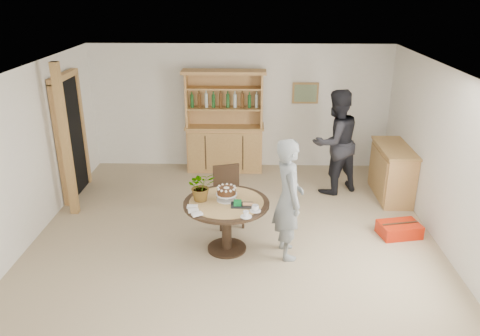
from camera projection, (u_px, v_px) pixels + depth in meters
name	position (u px, v px, depth m)	size (l,w,h in m)	color
ground	(233.00, 253.00, 6.66)	(7.00, 7.00, 0.00)	tan
room_shell	(233.00, 137.00, 6.02)	(6.04, 7.04, 2.52)	white
doorway	(70.00, 135.00, 8.18)	(0.13, 1.10, 2.18)	black
pine_post	(65.00, 142.00, 7.38)	(0.12, 0.12, 2.50)	tan
hutch	(225.00, 137.00, 9.42)	(1.62, 0.54, 2.04)	tan
sideboard	(392.00, 172.00, 8.27)	(0.54, 1.26, 0.94)	tan
dining_table	(226.00, 212.00, 6.55)	(1.20, 1.20, 0.76)	black
dining_chair	(228.00, 192.00, 7.34)	(0.52, 0.52, 0.95)	black
birthday_cake	(226.00, 192.00, 6.49)	(0.30, 0.30, 0.20)	white
flower_vase	(201.00, 186.00, 6.47)	(0.38, 0.33, 0.42)	#3F7233
gift_tray	(242.00, 204.00, 6.36)	(0.30, 0.20, 0.08)	black
coffee_cup_a	(255.00, 208.00, 6.20)	(0.15, 0.15, 0.09)	white
coffee_cup_b	(246.00, 215.00, 6.05)	(0.15, 0.15, 0.08)	white
napkins	(194.00, 210.00, 6.20)	(0.24, 0.33, 0.03)	white
teen_boy	(288.00, 199.00, 6.34)	(0.63, 0.41, 1.71)	slate
adult_person	(335.00, 142.00, 8.31)	(0.92, 0.72, 1.90)	black
red_suitcase	(399.00, 229.00, 7.10)	(0.67, 0.51, 0.21)	red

